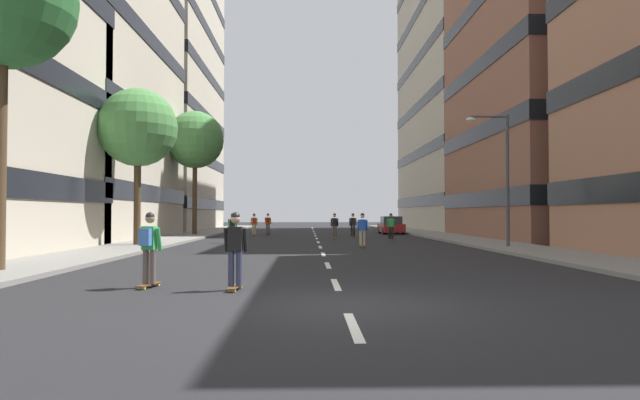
% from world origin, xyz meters
% --- Properties ---
extents(ground_plane, '(155.23, 155.23, 0.00)m').
position_xyz_m(ground_plane, '(0.00, 25.87, 0.00)').
color(ground_plane, black).
extents(sidewalk_left, '(3.42, 71.15, 0.14)m').
position_xyz_m(sidewalk_left, '(-9.55, 29.11, 0.07)').
color(sidewalk_left, gray).
rests_on(sidewalk_left, ground_plane).
extents(sidewalk_right, '(3.42, 71.15, 0.14)m').
position_xyz_m(sidewalk_right, '(9.55, 29.11, 0.07)').
color(sidewalk_right, gray).
rests_on(sidewalk_right, ground_plane).
extents(lane_markings, '(0.16, 62.20, 0.01)m').
position_xyz_m(lane_markings, '(0.00, 28.00, 0.00)').
color(lane_markings, silver).
rests_on(lane_markings, ground_plane).
extents(building_left_mid, '(13.37, 18.30, 20.83)m').
position_xyz_m(building_left_mid, '(-17.88, 27.36, 10.51)').
color(building_left_mid, '#BCB29E').
rests_on(building_left_mid, ground_plane).
extents(building_left_far, '(13.37, 21.38, 37.02)m').
position_xyz_m(building_left_far, '(-17.88, 48.39, 18.60)').
color(building_left_far, '#BCB29E').
rests_on(building_left_far, ground_plane).
extents(building_right_mid, '(13.37, 18.08, 22.99)m').
position_xyz_m(building_right_mid, '(17.88, 27.36, 11.58)').
color(building_right_mid, brown).
rests_on(building_right_mid, ground_plane).
extents(building_right_far, '(13.37, 23.99, 35.71)m').
position_xyz_m(building_right_far, '(17.88, 48.39, 17.95)').
color(building_right_far, '#B2A893').
rests_on(building_right_far, ground_plane).
extents(parked_car_near, '(1.82, 4.40, 1.52)m').
position_xyz_m(parked_car_near, '(6.63, 36.80, 0.70)').
color(parked_car_near, maroon).
rests_on(parked_car_near, ground_plane).
extents(street_tree_near, '(4.07, 4.07, 8.15)m').
position_xyz_m(street_tree_near, '(-9.55, 18.21, 6.22)').
color(street_tree_near, '#4C3823').
rests_on(street_tree_near, sidewalk_left).
extents(street_tree_far, '(4.52, 4.52, 9.73)m').
position_xyz_m(street_tree_far, '(-9.55, 32.82, 7.57)').
color(street_tree_far, '#4C3823').
rests_on(street_tree_far, sidewalk_left).
extents(streetlamp_right, '(2.13, 0.30, 6.50)m').
position_xyz_m(streetlamp_right, '(8.84, 16.18, 4.14)').
color(streetlamp_right, '#3F3F44').
rests_on(streetlamp_right, sidewalk_right).
extents(skater_0, '(0.57, 0.92, 1.78)m').
position_xyz_m(skater_0, '(-4.43, 2.50, 1.02)').
color(skater_0, brown).
rests_on(skater_0, ground_plane).
extents(skater_1, '(0.55, 0.91, 1.78)m').
position_xyz_m(skater_1, '(-5.09, 21.94, 1.02)').
color(skater_1, brown).
rests_on(skater_1, ground_plane).
extents(skater_2, '(0.55, 0.91, 1.78)m').
position_xyz_m(skater_2, '(-2.35, 2.06, 0.98)').
color(skater_2, brown).
rests_on(skater_2, ground_plane).
extents(skater_3, '(0.54, 0.91, 1.78)m').
position_xyz_m(skater_3, '(4.77, 24.88, 0.98)').
color(skater_3, brown).
rests_on(skater_3, ground_plane).
extents(skater_4, '(0.53, 0.90, 1.78)m').
position_xyz_m(skater_4, '(2.20, 17.95, 0.98)').
color(skater_4, brown).
rests_on(skater_4, ground_plane).
extents(skater_5, '(0.56, 0.92, 1.78)m').
position_xyz_m(skater_5, '(2.70, 29.59, 0.98)').
color(skater_5, brown).
rests_on(skater_5, ground_plane).
extents(skater_6, '(0.57, 0.92, 1.78)m').
position_xyz_m(skater_6, '(-3.95, 35.25, 1.02)').
color(skater_6, brown).
rests_on(skater_6, ground_plane).
extents(skater_7, '(0.54, 0.91, 1.78)m').
position_xyz_m(skater_7, '(1.23, 27.41, 0.98)').
color(skater_7, brown).
rests_on(skater_7, ground_plane).
extents(skater_8, '(0.55, 0.92, 1.78)m').
position_xyz_m(skater_8, '(-4.93, 33.58, 1.02)').
color(skater_8, brown).
rests_on(skater_8, ground_plane).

